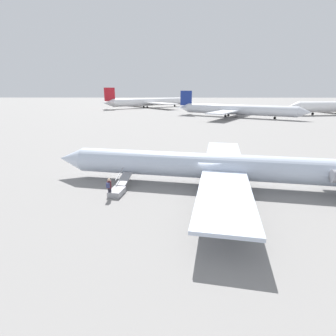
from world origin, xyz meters
name	(u,v)px	position (x,y,z in m)	size (l,w,h in m)	color
ground_plane	(209,185)	(0.00, 0.00, 0.00)	(600.00, 600.00, 0.00)	gray
airplane_main	(220,166)	(-0.92, 0.16, 1.92)	(32.37, 25.06, 6.44)	silver
airplane_far_left	(151,102)	(15.22, -116.70, 2.96)	(46.06, 37.35, 9.97)	white
airplane_taxiing_distant	(236,110)	(-17.47, -66.49, 2.57)	(40.50, 32.27, 8.67)	silver
boarding_stairs	(118,189)	(8.50, 2.33, 0.37)	(1.68, 4.13, 1.63)	#99999E
passenger	(109,187)	(9.03, 3.42, 1.00)	(0.38, 0.56, 1.74)	#23232D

